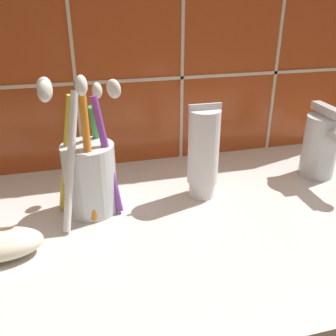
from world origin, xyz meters
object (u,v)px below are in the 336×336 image
sink_faucet (324,145)px  soap_bar (1,244)px  toothpaste_tube (203,153)px  toothbrush_cup (89,172)px

sink_faucet → soap_bar: 45.73cm
sink_faucet → toothpaste_tube: bearing=-85.5°
toothpaste_tube → soap_bar: size_ratio=1.50×
sink_faucet → soap_bar: size_ratio=1.34×
toothpaste_tube → soap_bar: 26.87cm
toothbrush_cup → soap_bar: (-10.19, -7.11, -4.07)cm
toothpaste_tube → sink_faucet: toothpaste_tube is taller
toothpaste_tube → sink_faucet: size_ratio=1.12×
toothbrush_cup → sink_faucet: bearing=1.7°
toothbrush_cup → soap_bar: bearing=-145.1°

